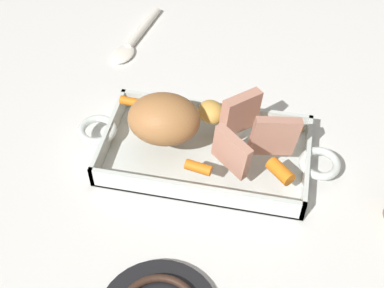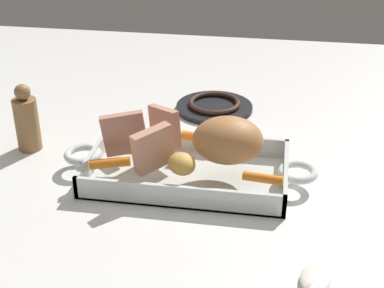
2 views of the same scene
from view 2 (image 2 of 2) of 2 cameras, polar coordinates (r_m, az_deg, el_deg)
ground_plane at (r=1.04m, az=-0.48°, el=-3.46°), size 1.75×1.75×0.00m
roasting_dish at (r=1.03m, az=-0.48°, el=-2.83°), size 0.47×0.20×0.04m
pork_roast at (r=0.99m, az=3.69°, el=0.41°), size 0.13×0.11×0.08m
roast_slice_thin at (r=0.97m, az=-4.00°, el=-0.50°), size 0.07×0.07×0.08m
roast_slice_outer at (r=1.05m, az=-2.80°, el=1.81°), size 0.07×0.06×0.08m
roast_slice_thick at (r=1.02m, az=-6.96°, el=0.98°), size 0.09×0.04×0.09m
baby_carrot_long at (r=1.08m, az=-7.02°, el=1.05°), size 0.05×0.05×0.02m
baby_carrot_short at (r=1.07m, az=0.08°, el=0.77°), size 0.05×0.03×0.02m
baby_carrot_center_left at (r=0.99m, az=-8.37°, el=-1.92°), size 0.07×0.03×0.02m
baby_carrot_southwest at (r=0.95m, az=7.23°, el=-3.48°), size 0.07×0.02×0.02m
potato_corner at (r=0.96m, az=-0.84°, el=-2.05°), size 0.07×0.07×0.04m
stove_burner_rear at (r=1.30m, az=2.30°, el=3.90°), size 0.18×0.18×0.02m
pepper_mill at (r=1.16m, az=-16.51°, el=2.28°), size 0.05×0.05×0.14m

